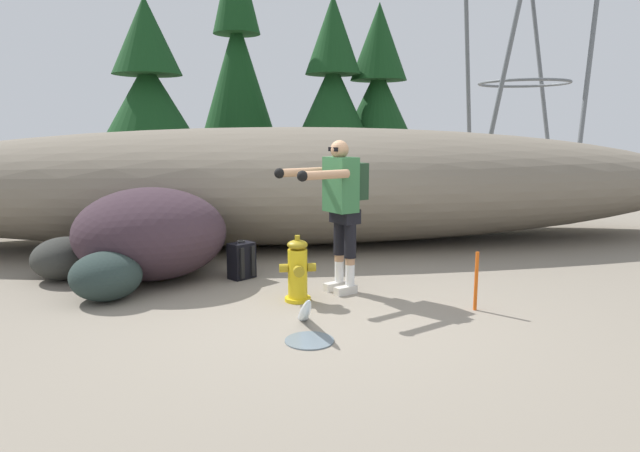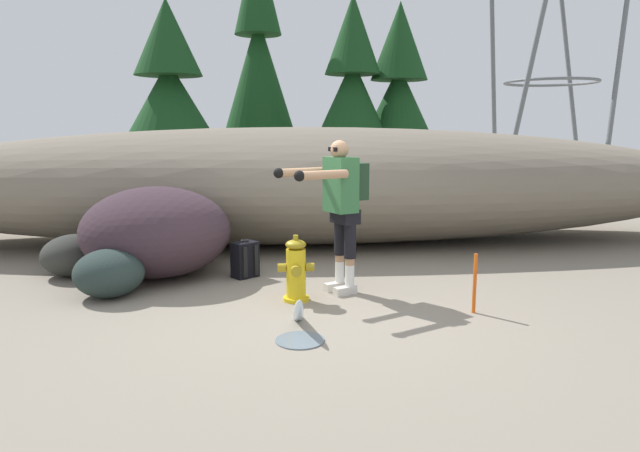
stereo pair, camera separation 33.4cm
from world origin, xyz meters
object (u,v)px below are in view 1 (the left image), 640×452
Objects in this scene: boulder_small at (106,276)px; utility_worker at (341,198)px; fire_hydrant at (298,271)px; spare_backpack at (241,261)px; boulder_large at (151,233)px; survey_stake at (476,281)px; boulder_mid at (64,258)px.

utility_worker is at bearing -0.61° from boulder_small.
spare_backpack is at bearing 120.72° from fire_hydrant.
boulder_large reaches higher than boulder_small.
spare_backpack is at bearing 146.73° from survey_stake.
boulder_small is at bearing 77.52° from spare_backpack.
survey_stake reaches higher than boulder_small.
spare_backpack is 2.14m from boulder_mid.
utility_worker is 2.81× the size of survey_stake.
fire_hydrant is 2.04m from boulder_small.
boulder_small is at bearing -28.47° from utility_worker.
fire_hydrant is at bearing -34.45° from boulder_large.
boulder_small is (-0.33, -0.86, -0.29)m from boulder_large.
fire_hydrant is 2.06m from boulder_large.
utility_worker reaches higher than boulder_large.
boulder_small reaches higher than boulder_mid.
fire_hydrant is at bearing 0.46° from utility_worker.
spare_backpack is 1.59m from boulder_small.
boulder_mid is (-1.05, 0.09, -0.30)m from boulder_large.
spare_backpack is 0.26× the size of boulder_large.
boulder_small is at bearing 171.68° from fire_hydrant.
boulder_mid is at bearing 155.40° from fire_hydrant.
boulder_large reaches higher than fire_hydrant.
boulder_large is at bearing 43.07° from spare_backpack.
fire_hydrant reaches higher than spare_backpack.
boulder_large is at bearing -50.01° from utility_worker.
spare_backpack is 2.81m from survey_stake.
fire_hydrant is at bearing 171.23° from spare_backpack.
survey_stake is at bearing -12.30° from boulder_small.
utility_worker is 2.41m from boulder_large.
boulder_mid is (-2.13, 0.24, 0.04)m from spare_backpack.
spare_backpack is 0.78× the size of survey_stake.
boulder_small is (-2.52, 0.03, -0.80)m from utility_worker.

